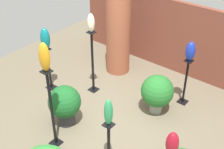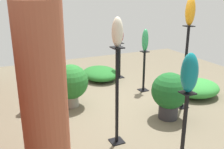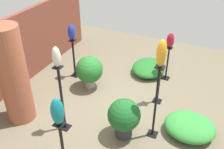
% 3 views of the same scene
% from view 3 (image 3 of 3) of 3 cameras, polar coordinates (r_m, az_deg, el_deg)
% --- Properties ---
extents(ground_plane, '(8.00, 8.00, 0.00)m').
position_cam_3_polar(ground_plane, '(6.05, 0.81, -6.96)').
color(ground_plane, '#6B604C').
extents(brick_wall_back, '(5.60, 0.12, 1.78)m').
position_cam_3_polar(brick_wall_back, '(6.86, -19.44, 5.03)').
color(brick_wall_back, brown).
rests_on(brick_wall_back, ground).
extents(brick_pillar, '(0.57, 0.57, 2.10)m').
position_cam_3_polar(brick_pillar, '(5.51, -20.69, -0.30)').
color(brick_pillar, '#9E5138').
rests_on(brick_pillar, ground).
extents(pedestal_ruby, '(0.20, 0.20, 0.92)m').
position_cam_3_polar(pedestal_ruby, '(6.94, 11.92, 2.07)').
color(pedestal_ruby, black).
rests_on(pedestal_ruby, ground).
extents(pedestal_cobalt, '(0.20, 0.20, 1.05)m').
position_cam_3_polar(pedestal_cobalt, '(6.96, -8.26, 3.13)').
color(pedestal_cobalt, black).
rests_on(pedestal_cobalt, ground).
extents(pedestal_ivory, '(0.20, 0.20, 1.46)m').
position_cam_3_polar(pedestal_ivory, '(5.18, -10.80, -5.84)').
color(pedestal_ivory, black).
rests_on(pedestal_ivory, ground).
extents(pedestal_teal, '(0.20, 0.20, 1.02)m').
position_cam_3_polar(pedestal_teal, '(4.60, -10.67, -15.54)').
color(pedestal_teal, black).
rests_on(pedestal_teal, ground).
extents(pedestal_amber, '(0.20, 0.20, 1.58)m').
position_cam_3_polar(pedestal_amber, '(4.97, 9.45, -6.70)').
color(pedestal_amber, black).
rests_on(pedestal_amber, ground).
extents(pedestal_jade, '(0.20, 0.20, 0.91)m').
position_cam_3_polar(pedestal_jade, '(6.05, 10.12, -2.66)').
color(pedestal_jade, black).
rests_on(pedestal_jade, ground).
extents(art_vase_ruby, '(0.19, 0.19, 0.38)m').
position_cam_3_polar(art_vase_ruby, '(6.63, 12.59, 7.27)').
color(art_vase_ruby, maroon).
rests_on(art_vase_ruby, pedestal_ruby).
extents(art_vase_cobalt, '(0.20, 0.18, 0.41)m').
position_cam_3_polar(art_vase_cobalt, '(6.62, -8.79, 9.02)').
color(art_vase_cobalt, '#192D9E').
rests_on(art_vase_cobalt, pedestal_cobalt).
extents(art_vase_ivory, '(0.15, 0.16, 0.40)m').
position_cam_3_polar(art_vase_ivory, '(4.65, -12.01, 3.75)').
color(art_vase_ivory, beige).
rests_on(art_vase_ivory, pedestal_ivory).
extents(art_vase_teal, '(0.22, 0.20, 0.49)m').
position_cam_3_polar(art_vase_teal, '(4.05, -11.80, -7.90)').
color(art_vase_teal, '#0F727A').
rests_on(art_vase_teal, pedestal_teal).
extents(art_vase_amber, '(0.18, 0.17, 0.50)m').
position_cam_3_polar(art_vase_amber, '(4.38, 10.71, 4.55)').
color(art_vase_amber, orange).
rests_on(art_vase_amber, pedestal_amber).
extents(art_vase_jade, '(0.14, 0.14, 0.49)m').
position_cam_3_polar(art_vase_jade, '(5.66, 10.83, 3.53)').
color(art_vase_jade, '#2D9356').
rests_on(art_vase_jade, pedestal_jade).
extents(potted_plant_front_left, '(0.64, 0.64, 0.84)m').
position_cam_3_polar(potted_plant_front_left, '(5.06, 2.63, -9.12)').
color(potted_plant_front_left, '#2D2D33').
rests_on(potted_plant_front_left, ground).
extents(potted_plant_back_center, '(0.67, 0.67, 0.84)m').
position_cam_3_polar(potted_plant_back_center, '(6.44, -4.95, 0.93)').
color(potted_plant_back_center, gray).
rests_on(potted_plant_back_center, ground).
extents(foliage_bed_east, '(0.90, 1.01, 0.35)m').
position_cam_3_polar(foliage_bed_east, '(5.52, 16.54, -10.79)').
color(foliage_bed_east, '#338C38').
rests_on(foliage_bed_east, ground).
extents(foliage_bed_west, '(1.06, 0.88, 0.31)m').
position_cam_3_polar(foliage_bed_west, '(7.25, 7.99, 1.47)').
color(foliage_bed_west, '#236B28').
rests_on(foliage_bed_west, ground).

